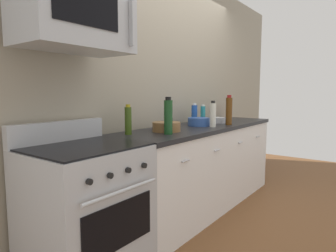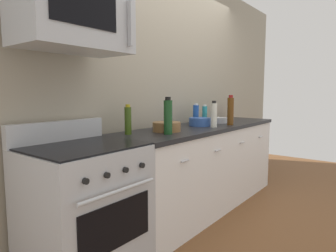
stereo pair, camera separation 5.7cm
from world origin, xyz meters
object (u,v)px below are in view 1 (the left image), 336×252
(bottle_olive_oil, at_px, (128,120))
(bottle_sparkling_teal, at_px, (229,109))
(bottle_vinegar_white, at_px, (213,115))
(bowl_blue_mixing, at_px, (199,121))
(range_oven, at_px, (86,210))
(bowl_wooden_salad, at_px, (167,126))
(bottle_soda_blue, at_px, (194,114))
(bowl_steel_prep, at_px, (218,120))
(bottle_hot_sauce_red, at_px, (228,111))
(bottle_dish_soap, at_px, (203,114))
(microwave, at_px, (76,19))
(bottle_wine_green, at_px, (168,117))
(bottle_wine_amber, at_px, (229,111))

(bottle_olive_oil, bearing_deg, bottle_sparkling_teal, -4.95)
(bottle_vinegar_white, xyz_separation_m, bowl_blue_mixing, (0.02, 0.18, -0.08))
(bottle_vinegar_white, xyz_separation_m, bottle_sparkling_teal, (0.75, 0.17, 0.02))
(range_oven, bearing_deg, bowl_wooden_salad, 0.48)
(bottle_soda_blue, height_order, bottle_olive_oil, bottle_olive_oil)
(bowl_blue_mixing, relative_size, bowl_steel_prep, 1.29)
(bottle_hot_sauce_red, bearing_deg, bowl_steel_prep, -163.47)
(bottle_dish_soap, xyz_separation_m, bowl_blue_mixing, (-0.35, -0.15, -0.06))
(bottle_sparkling_teal, height_order, bottle_hot_sauce_red, bottle_sparkling_teal)
(bottle_olive_oil, bearing_deg, bottle_vinegar_white, -19.06)
(microwave, bearing_deg, bottle_sparkling_teal, -1.04)
(bottle_dish_soap, bearing_deg, bottle_soda_blue, 177.39)
(bottle_wine_green, bearing_deg, bottle_dish_soap, 14.47)
(bottle_vinegar_white, bearing_deg, bowl_steel_prep, 20.38)
(bottle_wine_green, relative_size, bottle_olive_oil, 1.25)
(bottle_wine_amber, distance_m, bottle_olive_oil, 1.27)
(bottle_vinegar_white, bearing_deg, bottle_soda_blue, 60.96)
(bottle_vinegar_white, distance_m, bottle_sparkling_teal, 0.77)
(bottle_dish_soap, distance_m, bowl_steel_prep, 0.19)
(bottle_dish_soap, relative_size, bowl_wooden_salad, 0.82)
(bottle_olive_oil, height_order, bowl_blue_mixing, bottle_olive_oil)
(bowl_blue_mixing, bearing_deg, bottle_olive_oil, 171.56)
(bottle_sparkling_teal, bearing_deg, bottle_wine_amber, -154.49)
(bottle_wine_amber, bearing_deg, bowl_blue_mixing, 141.43)
(bottle_dish_soap, xyz_separation_m, bottle_olive_oil, (-1.29, -0.01, 0.02))
(bottle_sparkling_teal, height_order, bottle_wine_green, bottle_wine_green)
(bottle_soda_blue, height_order, bowl_wooden_salad, bottle_soda_blue)
(bottle_soda_blue, relative_size, bottle_hot_sauce_red, 1.16)
(bottle_hot_sauce_red, height_order, bowl_wooden_salad, bottle_hot_sauce_red)
(bottle_soda_blue, bearing_deg, bottle_hot_sauce_red, 2.13)
(bottle_wine_amber, distance_m, bowl_wooden_salad, 0.89)
(bottle_soda_blue, bearing_deg, bowl_wooden_salad, -167.84)
(bottle_hot_sauce_red, relative_size, bottle_wine_green, 0.63)
(bottle_hot_sauce_red, height_order, bowl_blue_mixing, bottle_hot_sauce_red)
(bottle_soda_blue, height_order, bowl_steel_prep, bottle_soda_blue)
(range_oven, distance_m, bottle_olive_oil, 0.83)
(bottle_wine_green, bearing_deg, range_oven, 171.72)
(bottle_vinegar_white, bearing_deg, range_oven, 173.53)
(bottle_olive_oil, bearing_deg, bottle_dish_soap, 0.58)
(microwave, relative_size, bowl_wooden_salad, 2.85)
(microwave, relative_size, bottle_dish_soap, 3.47)
(microwave, height_order, bottle_olive_oil, microwave)
(bottle_vinegar_white, bearing_deg, bottle_wine_green, 175.60)
(bottle_wine_amber, distance_m, bottle_sparkling_teal, 0.50)
(bottle_olive_oil, bearing_deg, bowl_steel_prep, -6.90)
(range_oven, distance_m, microwave, 1.28)
(bottle_wine_amber, height_order, bottle_dish_soap, bottle_wine_amber)
(bottle_wine_amber, height_order, bowl_wooden_salad, bottle_wine_amber)
(bowl_wooden_salad, relative_size, bowl_steel_prep, 1.44)
(bottle_vinegar_white, relative_size, bottle_olive_oil, 1.06)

